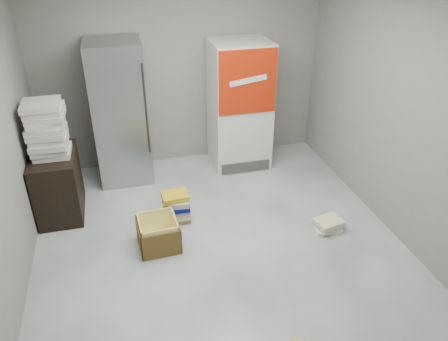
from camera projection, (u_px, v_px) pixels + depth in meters
The scene contains 9 objects.
ground at pixel (227, 262), 4.64m from camera, with size 5.00×5.00×0.00m, color silver.
room_shell at pixel (227, 102), 3.76m from camera, with size 4.04×5.04×2.82m.
steel_fridge at pixel (120, 113), 5.77m from camera, with size 0.70×0.72×1.90m.
coke_cooler at pixel (240, 105), 6.15m from camera, with size 0.80×0.73×1.80m.
wood_shelf at pixel (58, 185), 5.25m from camera, with size 0.50×0.80×0.80m, color black.
supply_box_stack at pixel (47, 129), 4.89m from camera, with size 0.44×0.45×0.65m.
phonebook_stack_main at pixel (176, 208), 5.19m from camera, with size 0.34×0.29×0.38m.
phonebook_stack_side at pixel (328, 225), 5.10m from camera, with size 0.35×0.31×0.14m.
cardboard_box at pixel (158, 235), 4.80m from camera, with size 0.46×0.46×0.35m.
Camera 1 is at (-0.92, -3.44, 3.13)m, focal length 35.00 mm.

